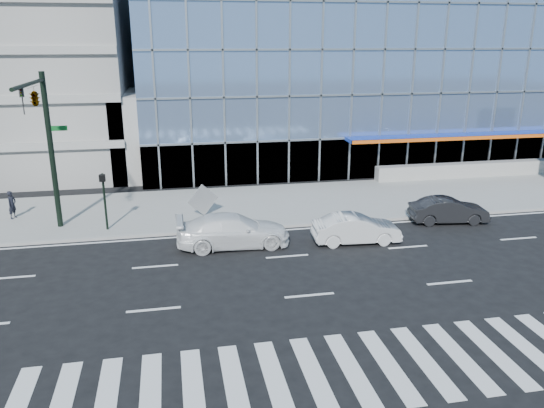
{
  "coord_description": "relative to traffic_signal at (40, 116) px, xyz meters",
  "views": [
    {
      "loc": [
        -5.06,
        -22.19,
        9.62
      ],
      "look_at": [
        -0.13,
        3.0,
        1.64
      ],
      "focal_mm": 35.0,
      "sensor_mm": 36.0,
      "label": 1
    }
  ],
  "objects": [
    {
      "name": "white_suv",
      "position": [
        8.72,
        -2.77,
        -5.37
      ],
      "size": [
        5.48,
        2.26,
        1.58
      ],
      "primitive_type": "imported",
      "rotation": [
        0.0,
        0.0,
        1.56
      ],
      "color": "white",
      "rests_on": "ground"
    },
    {
      "name": "ground",
      "position": [
        11.0,
        -4.57,
        -6.16
      ],
      "size": [
        160.0,
        160.0,
        0.0
      ],
      "primitive_type": "plane",
      "color": "black",
      "rests_on": "ground"
    },
    {
      "name": "theatre_building",
      "position": [
        25.0,
        21.43,
        1.34
      ],
      "size": [
        42.0,
        26.0,
        15.0
      ],
      "primitive_type": "cube",
      "color": "#7797C7",
      "rests_on": "ground"
    },
    {
      "name": "white_sedan",
      "position": [
        14.72,
        -3.47,
        -5.45
      ],
      "size": [
        4.4,
        1.8,
        1.42
      ],
      "primitive_type": "imported",
      "rotation": [
        0.0,
        0.0,
        1.5
      ],
      "color": "silver",
      "rests_on": "ground"
    },
    {
      "name": "sidewalk",
      "position": [
        11.0,
        3.43,
        -6.09
      ],
      "size": [
        120.0,
        8.0,
        0.15
      ],
      "primitive_type": "cube",
      "color": "gray",
      "rests_on": "ground"
    },
    {
      "name": "ped_signal_post",
      "position": [
        2.5,
        0.37,
        -4.02
      ],
      "size": [
        0.3,
        0.33,
        3.0
      ],
      "color": "black",
      "rests_on": "sidewalk"
    },
    {
      "name": "ramp_block",
      "position": [
        5.0,
        13.43,
        -3.16
      ],
      "size": [
        6.0,
        8.0,
        6.0
      ],
      "primitive_type": "cube",
      "color": "gray",
      "rests_on": "ground"
    },
    {
      "name": "dark_sedan",
      "position": [
        20.72,
        -1.57,
        -5.47
      ],
      "size": [
        4.35,
        2.0,
        1.38
      ],
      "primitive_type": "imported",
      "rotation": [
        0.0,
        0.0,
        1.44
      ],
      "color": "black",
      "rests_on": "ground"
    },
    {
      "name": "pedestrian",
      "position": [
        -2.79,
        3.31,
        -5.24
      ],
      "size": [
        0.57,
        0.67,
        1.56
      ],
      "primitive_type": "imported",
      "rotation": [
        0.0,
        0.0,
        1.15
      ],
      "color": "black",
      "rests_on": "sidewalk"
    },
    {
      "name": "traffic_signal",
      "position": [
        0.0,
        0.0,
        0.0
      ],
      "size": [
        1.14,
        5.74,
        8.0
      ],
      "color": "black",
      "rests_on": "sidewalk"
    },
    {
      "name": "tilted_panel",
      "position": [
        7.59,
        1.71,
        -5.1
      ],
      "size": [
        1.76,
        0.65,
        1.84
      ],
      "primitive_type": "cube",
      "rotation": [
        0.0,
        0.74,
        0.33
      ],
      "color": "gray",
      "rests_on": "sidewalk"
    }
  ]
}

